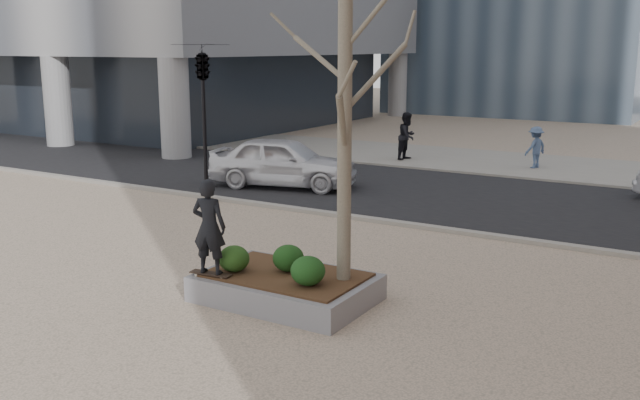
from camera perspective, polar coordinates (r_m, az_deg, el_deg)
The scene contains 15 objects.
ground at distance 13.39m, azimuth -6.31°, elevation -7.19°, with size 120.00×120.00×0.00m, color tan.
street at distance 21.89m, azimuth 9.72°, elevation 0.38°, with size 60.00×8.00×0.02m, color black.
far_sidewalk at distance 28.43m, azimuth 14.91°, elevation 2.85°, with size 60.00×6.00×0.02m, color gray.
planter at distance 12.77m, azimuth -2.73°, elevation -7.04°, with size 3.00×2.00×0.45m, color gray.
planter_mulch at distance 12.69m, azimuth -2.74°, elevation -6.00°, with size 2.70×1.70×0.04m, color #382314.
sycamore_tree at distance 11.80m, azimuth 2.01°, elevation 9.09°, with size 2.80×2.80×6.60m, color gray, non-canonical shape.
shrub_left at distance 12.82m, azimuth -6.90°, elevation -4.68°, with size 0.56×0.56×0.47m, color #163C13.
shrub_middle at distance 12.76m, azimuth -2.55°, elevation -4.66°, with size 0.57×0.57×0.48m, color black.
shrub_right at distance 12.01m, azimuth -0.98°, elevation -5.68°, with size 0.59×0.59×0.50m, color #123A15.
skateboard at distance 12.75m, azimuth -8.74°, elevation -5.95°, with size 0.78×0.20×0.07m, color black, non-canonical shape.
skateboarder at distance 12.51m, azimuth -8.87°, elevation -2.12°, with size 0.61×0.40×1.69m, color black.
police_car at distance 22.77m, azimuth -2.97°, elevation 3.07°, with size 1.90×4.71×1.61m, color white.
pedestrian_a at distance 28.47m, azimuth 7.00°, elevation 5.10°, with size 0.91×0.71×1.87m, color black.
pedestrian_b at distance 27.46m, azimuth 16.85°, elevation 4.06°, with size 0.99×0.57×1.53m, color #485D81.
traffic_light_near at distance 20.57m, azimuth -9.24°, elevation 5.96°, with size 0.60×2.48×4.50m, color black, non-canonical shape.
Camera 1 is at (7.73, -10.00, 4.43)m, focal length 40.00 mm.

